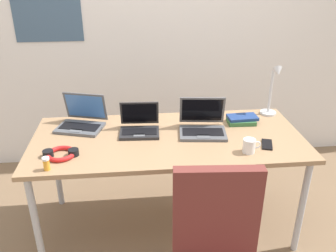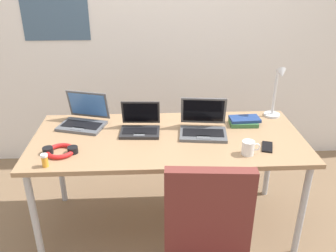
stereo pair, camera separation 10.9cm
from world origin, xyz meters
name	(u,v)px [view 1 (the left image)]	position (x,y,z in m)	size (l,w,h in m)	color
ground_plane	(168,224)	(0.00, 0.00, 0.00)	(12.00, 12.00, 0.00)	#7A6047
wall_back	(155,23)	(0.00, 1.10, 1.30)	(6.00, 0.13, 2.60)	silver
desk	(168,144)	(0.00, 0.00, 0.68)	(1.80, 0.80, 0.74)	#9E7A56
desk_lamp	(273,91)	(0.80, 0.28, 0.94)	(0.12, 0.18, 0.40)	silver
laptop_back_right	(139,127)	(-0.19, 0.09, 0.78)	(0.28, 0.25, 0.20)	#232326
laptop_mid_desk	(203,126)	(0.24, 0.05, 0.79)	(0.34, 0.31, 0.23)	#515459
laptop_by_keyboard	(82,121)	(-0.59, 0.21, 0.79)	(0.37, 0.33, 0.23)	#515459
computer_mouse	(213,115)	(0.36, 0.29, 0.76)	(0.06, 0.10, 0.03)	black
cell_phone	(267,144)	(0.62, -0.18, 0.74)	(0.06, 0.14, 0.01)	black
headphones	(61,154)	(-0.67, -0.19, 0.76)	(0.21, 0.18, 0.04)	red
pill_bottle	(46,163)	(-0.72, -0.34, 0.78)	(0.04, 0.04, 0.08)	gold
book_stack	(242,120)	(0.55, 0.17, 0.77)	(0.22, 0.14, 0.05)	#336638
coffee_mug	(249,146)	(0.47, -0.25, 0.78)	(0.11, 0.08, 0.09)	white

